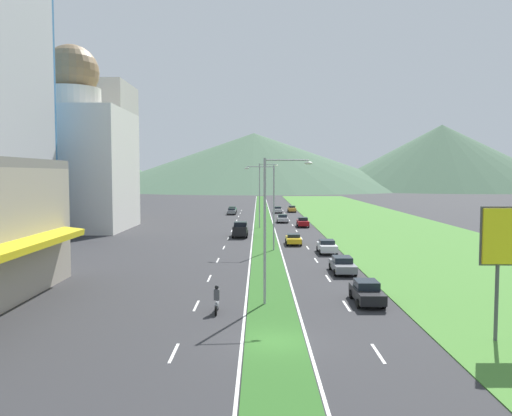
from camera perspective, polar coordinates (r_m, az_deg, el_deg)
The scene contains 49 objects.
ground_plane at distance 28.07m, azimuth 2.11°, elevation -14.74°, with size 600.00×600.00×0.00m, color #2D2D30.
grass_median at distance 87.06m, azimuth 0.86°, elevation -2.07°, with size 3.20×240.00×0.06m, color #2D6023.
grass_verge_right at distance 89.66m, azimuth 14.15°, elevation -2.01°, with size 24.00×240.00×0.06m, color #477F33.
lane_dash_left_2 at distance 26.80m, azimuth -9.16°, elevation -15.69°, with size 0.16×2.80×0.01m, color silver.
lane_dash_left_3 at distance 35.48m, azimuth -6.69°, elevation -10.79°, with size 0.16×2.80×0.01m, color silver.
lane_dash_left_4 at distance 44.35m, azimuth -5.24°, elevation -7.82°, with size 0.16×2.80×0.01m, color silver.
lane_dash_left_5 at distance 53.32m, azimuth -4.29°, elevation -5.84°, with size 0.16×2.80×0.01m, color silver.
lane_dash_left_6 at distance 62.34m, azimuth -3.61°, elevation -4.43°, with size 0.16×2.80×0.01m, color silver.
lane_dash_left_7 at distance 71.40m, azimuth -3.11°, elevation -3.38°, with size 0.16×2.80×0.01m, color silver.
lane_dash_left_8 at distance 80.48m, azimuth -2.73°, elevation -2.57°, with size 0.16×2.80×0.01m, color silver.
lane_dash_left_9 at distance 89.58m, azimuth -2.42°, elevation -1.92°, with size 0.16×2.80×0.01m, color silver.
lane_dash_left_10 at distance 98.69m, azimuth -2.17°, elevation -1.39°, with size 0.16×2.80×0.01m, color silver.
lane_dash_left_11 at distance 107.80m, azimuth -1.96°, elevation -0.95°, with size 0.16×2.80×0.01m, color silver.
lane_dash_left_12 at distance 116.93m, azimuth -1.78°, elevation -0.58°, with size 0.16×2.80×0.01m, color silver.
lane_dash_left_13 at distance 126.05m, azimuth -1.63°, elevation -0.26°, with size 0.16×2.80×0.01m, color silver.
lane_dash_right_2 at distance 27.13m, azimuth 13.47°, elevation -15.50°, with size 0.16×2.80×0.01m, color silver.
lane_dash_right_3 at distance 35.73m, azimuth 10.07°, elevation -10.72°, with size 0.16×2.80×0.01m, color silver.
lane_dash_right_4 at distance 44.55m, azimuth 8.06°, elevation -7.79°, with size 0.16×2.80×0.01m, color silver.
lane_dash_right_5 at distance 53.48m, azimuth 6.73°, elevation -5.83°, with size 0.16×2.80×0.01m, color silver.
lane_dash_right_6 at distance 62.48m, azimuth 5.79°, elevation -4.43°, with size 0.16×2.80×0.01m, color silver.
lane_dash_right_7 at distance 71.52m, azimuth 5.09°, elevation -3.38°, with size 0.16×2.80×0.01m, color silver.
lane_dash_right_8 at distance 80.59m, azimuth 4.54°, elevation -2.57°, with size 0.16×2.80×0.01m, color silver.
lane_dash_right_9 at distance 89.67m, azimuth 4.11°, elevation -1.92°, with size 0.16×2.80×0.01m, color silver.
lane_dash_right_10 at distance 98.77m, azimuth 3.76°, elevation -1.39°, with size 0.16×2.80×0.01m, color silver.
lane_dash_right_11 at distance 107.88m, azimuth 3.47°, elevation -0.95°, with size 0.16×2.80×0.01m, color silver.
lane_dash_right_12 at distance 117.00m, azimuth 3.22°, elevation -0.58°, with size 0.16×2.80×0.01m, color silver.
lane_dash_right_13 at distance 126.12m, azimuth 3.01°, elevation -0.26°, with size 0.16×2.80×0.01m, color silver.
edge_line_median_left at distance 87.06m, azimuth -0.29°, elevation -2.08°, with size 0.16×240.00×0.01m, color silver.
edge_line_median_right at distance 87.10m, azimuth 2.02°, elevation -2.08°, with size 0.16×240.00×0.01m, color silver.
domed_building at distance 87.55m, azimuth -19.70°, elevation 5.29°, with size 17.25×17.25×29.45m.
midrise_colored at distance 105.94m, azimuth -17.54°, elevation 5.97°, with size 14.15×14.15×26.53m, color #B7B2A8.
hill_far_left at distance 336.05m, azimuth -20.39°, elevation 5.75°, with size 120.23×120.23×43.55m, color #47664C.
hill_far_center at distance 311.41m, azimuth -0.23°, elevation 5.26°, with size 193.23×193.23×33.78m, color #47664C.
hill_far_right at distance 315.96m, azimuth 20.00°, elevation 5.35°, with size 140.82×140.82×37.49m, color #47664C.
street_lamp_near at distance 34.65m, azimuth 1.58°, elevation -1.43°, with size 3.34×0.46×10.02m.
street_lamp_mid at distance 59.45m, azimuth 1.63°, elevation 0.73°, with size 3.52×0.32×9.95m.
street_lamp_far at distance 84.29m, azimuth 0.61°, elevation 1.87°, with size 3.16×0.30×10.70m.
car_0 at distance 58.41m, azimuth 7.92°, elevation -4.26°, with size 2.02×4.35×1.50m.
car_1 at distance 118.33m, azimuth -2.65°, elevation -0.17°, with size 1.90×4.42×1.44m.
car_2 at distance 94.54m, azimuth 2.98°, elevation -1.17°, with size 2.03×4.18×1.47m.
car_3 at distance 120.54m, azimuth 4.03°, elevation -0.09°, with size 1.90×4.54×1.48m.
car_4 at distance 86.97m, azimuth 5.25°, elevation -1.57°, with size 1.95×4.46×1.61m.
car_5 at distance 117.67m, azimuth 2.44°, elevation -0.19°, with size 1.96×4.08×1.47m.
car_6 at distance 65.01m, azimuth 4.20°, elevation -3.48°, with size 1.95×4.01×1.34m.
car_7 at distance 36.60m, azimuth 12.27°, elevation -9.14°, with size 1.91×4.41×1.56m.
car_8 at distance 47.10m, azimuth 9.64°, elevation -6.25°, with size 2.01×4.78×1.46m.
car_9 at distance 112.88m, azimuth -2.72°, elevation -0.36°, with size 1.90×4.05×1.46m.
pickup_truck_0 at distance 73.12m, azimuth -1.77°, elevation -2.44°, with size 2.18×5.40×2.00m.
motorcycle_rider at distance 33.51m, azimuth -4.40°, elevation -10.34°, with size 0.36×2.00×1.80m.
Camera 1 is at (-0.86, -26.60, 8.93)m, focal length 35.82 mm.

